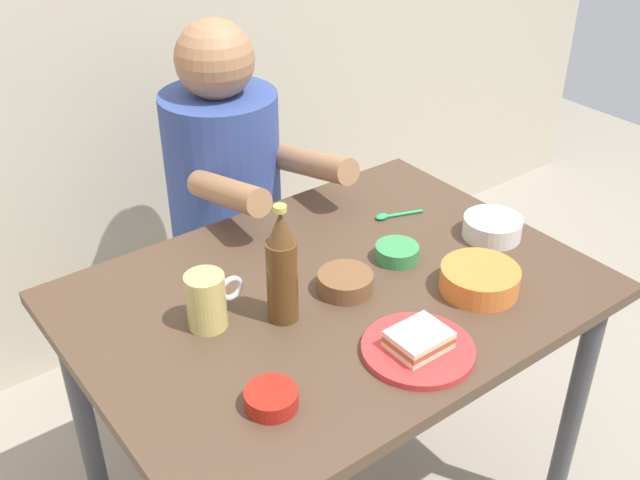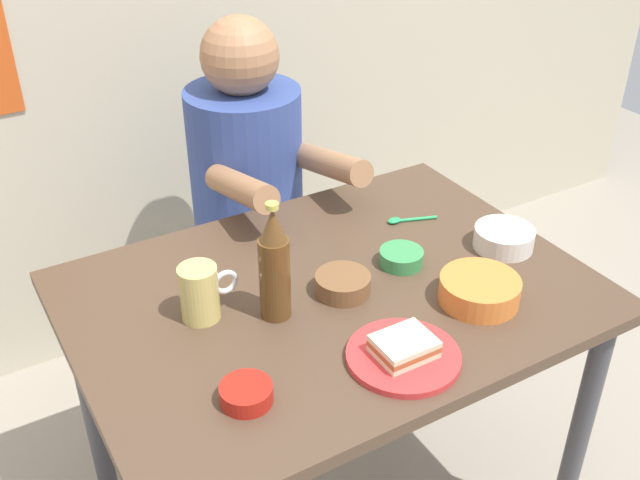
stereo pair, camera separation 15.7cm
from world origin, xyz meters
The scene contains 13 objects.
dining_table centered at (0.00, 0.00, 0.65)m, with size 1.10×0.80×0.74m.
stool centered at (0.10, 0.63, 0.35)m, with size 0.34×0.34×0.45m.
person_seated centered at (0.10, 0.62, 0.77)m, with size 0.33×0.56×0.72m.
plate_orange centered at (0.00, -0.26, 0.75)m, with size 0.22×0.22×0.01m, color red.
sandwich centered at (0.00, -0.26, 0.77)m, with size 0.11×0.09×0.04m.
beer_mug centered at (-0.28, 0.05, 0.80)m, with size 0.13×0.08×0.12m.
beer_bottle centered at (-0.14, -0.02, 0.86)m, with size 0.06×0.06×0.26m.
condiment_bowl_brown centered at (0.02, -0.02, 0.76)m, with size 0.12×0.12×0.04m.
dip_bowl_green centered at (0.19, 0.01, 0.76)m, with size 0.10×0.10×0.03m.
soup_bowl_orange centered at (0.25, -0.19, 0.77)m, with size 0.17×0.17×0.05m.
sambal_bowl_red centered at (-0.31, -0.21, 0.76)m, with size 0.10×0.10×0.03m.
rice_bowl_white centered at (0.44, -0.06, 0.77)m, with size 0.14×0.14×0.05m.
spoon centered at (0.30, 0.16, 0.75)m, with size 0.12×0.05×0.01m.
Camera 2 is at (-0.69, -1.12, 1.69)m, focal length 41.98 mm.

